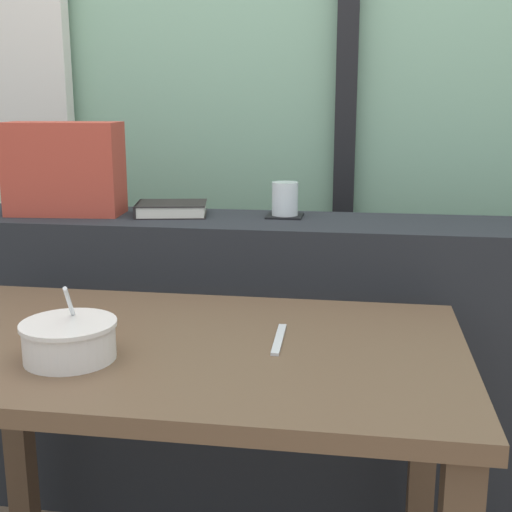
% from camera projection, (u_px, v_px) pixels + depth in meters
% --- Properties ---
extents(outdoor_backdrop, '(4.80, 0.08, 2.80)m').
position_uv_depth(outdoor_backdrop, '(276.00, 33.00, 2.31)').
color(outdoor_backdrop, '#84B293').
rests_on(outdoor_backdrop, ground).
extents(window_divider_post, '(0.07, 0.05, 2.60)m').
position_uv_depth(window_divider_post, '(347.00, 61.00, 2.23)').
color(window_divider_post, black).
rests_on(window_divider_post, ground).
extents(dark_console_ledge, '(2.80, 0.32, 0.86)m').
position_uv_depth(dark_console_ledge, '(249.00, 365.00, 1.97)').
color(dark_console_ledge, '#23262B').
rests_on(dark_console_ledge, ground).
extents(breakfast_table, '(1.13, 0.66, 0.71)m').
position_uv_depth(breakfast_table, '(178.00, 395.00, 1.37)').
color(breakfast_table, brown).
rests_on(breakfast_table, ground).
extents(coaster_square, '(0.10, 0.10, 0.00)m').
position_uv_depth(coaster_square, '(285.00, 216.00, 1.91)').
color(coaster_square, black).
rests_on(coaster_square, dark_console_ledge).
extents(juice_glass, '(0.07, 0.07, 0.09)m').
position_uv_depth(juice_glass, '(285.00, 200.00, 1.90)').
color(juice_glass, white).
rests_on(juice_glass, coaster_square).
extents(closed_book, '(0.22, 0.19, 0.04)m').
position_uv_depth(closed_book, '(171.00, 209.00, 1.93)').
color(closed_book, black).
rests_on(closed_book, dark_console_ledge).
extents(throw_pillow, '(0.33, 0.17, 0.26)m').
position_uv_depth(throw_pillow, '(64.00, 169.00, 1.92)').
color(throw_pillow, '#B74233').
rests_on(throw_pillow, dark_console_ledge).
extents(soup_bowl, '(0.18, 0.18, 0.15)m').
position_uv_depth(soup_bowl, '(69.00, 340.00, 1.25)').
color(soup_bowl, silver).
rests_on(soup_bowl, breakfast_table).
extents(fork_utensil, '(0.02, 0.17, 0.01)m').
position_uv_depth(fork_utensil, '(279.00, 339.00, 1.35)').
color(fork_utensil, silver).
rests_on(fork_utensil, breakfast_table).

